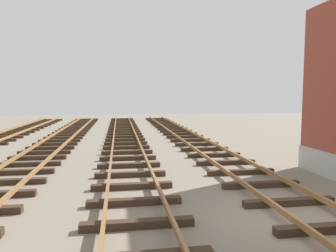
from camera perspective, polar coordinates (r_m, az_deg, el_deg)
The scene contains 3 objects.
ground_plane at distance 8.35m, azimuth 20.34°, elevation -15.19°, with size 83.14×83.14×0.00m, color slate.
track_near_building at distance 8.56m, azimuth 23.50°, elevation -13.85°, with size 2.50×63.96×0.32m.
track_centre at distance 7.35m, azimuth -5.41°, elevation -16.69°, with size 2.50×63.96×0.32m.
Camera 1 is at (-3.88, -6.80, 2.91)m, focal length 34.32 mm.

